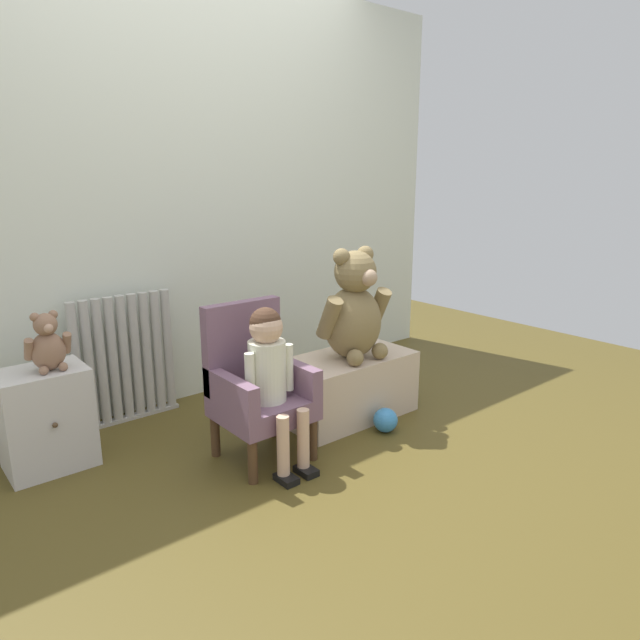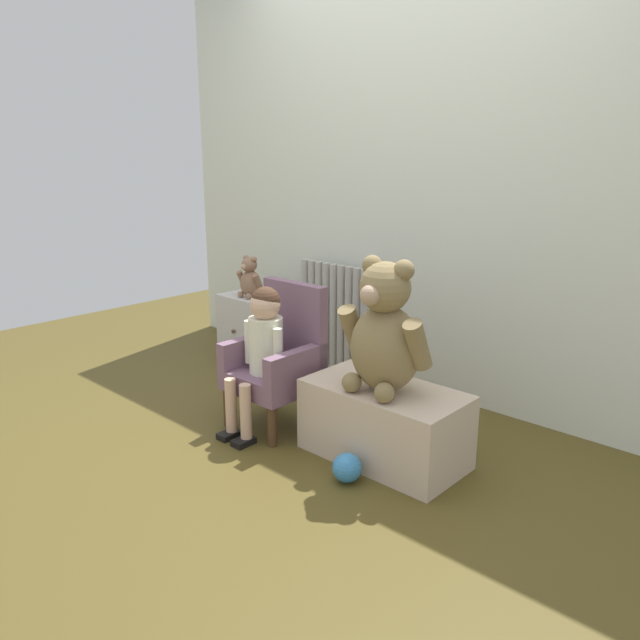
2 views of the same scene
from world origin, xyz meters
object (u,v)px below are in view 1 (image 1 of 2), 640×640
child_armchair (257,385)px  child_figure (270,364)px  large_teddy_bear (354,310)px  small_dresser (46,419)px  radiator (125,359)px  low_bench (348,386)px  toy_ball (385,420)px  small_teddy_bear (48,345)px

child_armchair → child_figure: child_figure is taller
large_teddy_bear → small_dresser: bearing=161.5°
radiator → low_bench: size_ratio=0.94×
radiator → child_figure: bearing=-70.0°
child_figure → low_bench: (0.63, 0.17, -0.31)m
child_figure → large_teddy_bear: bearing=12.4°
child_figure → toy_ball: bearing=-9.5°
child_armchair → toy_ball: (0.64, -0.22, -0.29)m
small_teddy_bear → low_bench: bearing=-16.8°
child_armchair → low_bench: 0.65m
small_dresser → low_bench: 1.50m
small_teddy_bear → toy_ball: 1.65m
radiator → toy_ball: bearing=-45.9°
radiator → child_figure: (0.33, -0.89, 0.14)m
low_bench → toy_ball: low_bench is taller
low_bench → large_teddy_bear: bearing=-70.6°
radiator → child_armchair: size_ratio=0.95×
radiator → toy_ball: 1.42m
radiator → small_dresser: (-0.48, -0.27, -0.11)m
small_teddy_bear → large_teddy_bear: bearing=-17.8°
child_armchair → low_bench: bearing=5.2°
child_armchair → large_teddy_bear: (0.64, 0.03, 0.26)m
small_dresser → child_figure: size_ratio=0.63×
child_figure → small_dresser: bearing=142.2°
small_dresser → toy_ball: 1.63m
small_dresser → child_armchair: bearing=-32.3°
radiator → child_figure: size_ratio=0.94×
large_teddy_bear → small_teddy_bear: 1.47m
radiator → small_teddy_bear: small_teddy_bear is taller
child_armchair → small_teddy_bear: bearing=148.0°
toy_ball → low_bench: bearing=93.1°
child_figure → large_teddy_bear: 0.66m
child_armchair → child_figure: bearing=-90.0°
child_armchair → toy_ball: child_armchair is taller
small_teddy_bear → radiator: bearing=34.5°
child_figure → small_teddy_bear: size_ratio=2.78×
child_armchair → child_figure: size_ratio=0.99×
small_dresser → toy_ball: (1.45, -0.73, -0.17)m
child_armchair → toy_ball: bearing=-19.0°
child_armchair → child_figure: 0.17m
small_dresser → child_figure: 1.05m
small_dresser → large_teddy_bear: 1.56m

